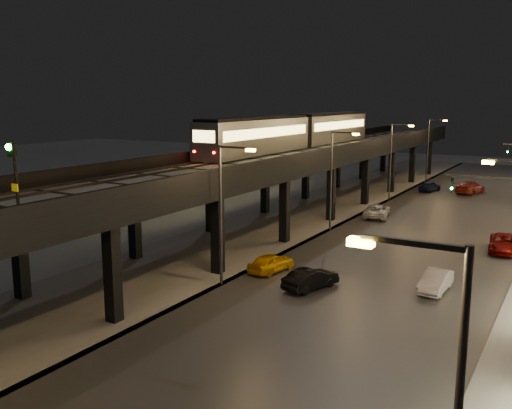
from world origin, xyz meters
The scene contains 20 objects.
ground centered at (0.00, 0.00, 0.00)m, with size 220.00×220.00×0.00m, color silver.
road_surface centered at (7.50, 35.00, 0.03)m, with size 17.00×120.00×0.06m, color #46474D.
under_viaduct_pavement centered at (-6.00, 35.00, 0.03)m, with size 11.00×120.00×0.06m, color #9FA1A8.
elevated_viaduct centered at (-6.00, 31.84, 5.62)m, with size 9.00×100.00×6.30m.
viaduct_trackbed centered at (-6.01, 31.97, 6.39)m, with size 8.40×100.00×0.32m.
viaduct_parapet_streetside centered at (-1.65, 32.00, 6.85)m, with size 0.30×100.00×1.10m, color black.
viaduct_parapet_far centered at (-10.35, 32.00, 6.85)m, with size 0.30×100.00×1.10m, color black.
streetlight_left_1 centered at (-0.43, 13.00, 5.24)m, with size 2.57×0.28×9.00m.
streetlight_left_2 centered at (-0.43, 31.00, 5.24)m, with size 2.57×0.28×9.00m.
streetlight_left_3 centered at (-0.43, 49.00, 5.24)m, with size 2.57×0.28×9.00m.
streetlight_left_4 centered at (-0.43, 67.00, 5.24)m, with size 2.57×0.28×9.00m.
subway_train centered at (-8.50, 40.20, 8.37)m, with size 2.94×35.79×3.52m.
rail_signal centered at (-2.10, -0.68, 9.03)m, with size 0.39×0.45×3.39m.
car_taxi centered at (0.79, 16.97, 0.65)m, with size 1.54×3.82×1.30m, color #F4B307.
car_near_white centered at (4.65, 15.05, 0.66)m, with size 1.39×3.99×1.32m, color black.
car_mid_silver centered at (1.30, 38.36, 0.68)m, with size 2.27×4.92×1.37m, color silver.
car_mid_dark centered at (6.73, 58.75, 0.77)m, with size 2.16×5.32×1.54m, color maroon.
car_far_white centered at (1.93, 57.91, 0.66)m, with size 1.56×3.88×1.32m, color #101A40.
car_onc_silver centered at (11.53, 18.48, 0.64)m, with size 1.35×3.87×1.28m, color silver.
car_onc_dark centered at (14.09, 30.55, 0.68)m, with size 2.26×4.91×1.36m, color maroon.
Camera 1 is at (18.74, -16.32, 11.78)m, focal length 40.00 mm.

